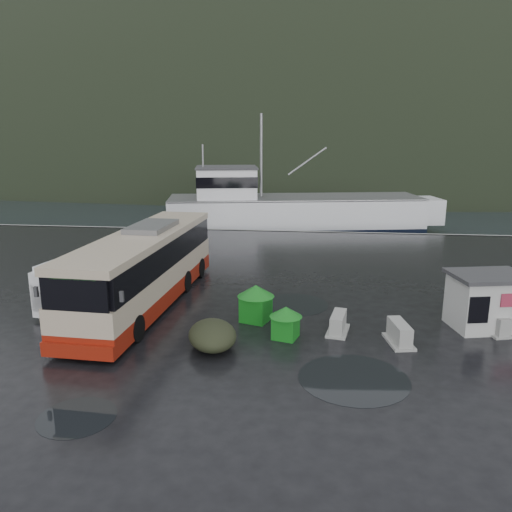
# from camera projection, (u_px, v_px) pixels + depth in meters

# --- Properties ---
(ground) EXTENTS (160.00, 160.00, 0.00)m
(ground) POSITION_uv_depth(u_px,v_px,m) (231.00, 318.00, 21.66)
(ground) COLOR black
(ground) RESTS_ON ground
(harbor_water) EXTENTS (300.00, 180.00, 0.02)m
(harbor_water) POSITION_uv_depth(u_px,v_px,m) (301.00, 164.00, 127.76)
(harbor_water) COLOR black
(harbor_water) RESTS_ON ground
(quay_edge) EXTENTS (160.00, 0.60, 1.50)m
(quay_edge) POSITION_uv_depth(u_px,v_px,m) (270.00, 231.00, 40.95)
(quay_edge) COLOR #999993
(quay_edge) RESTS_ON ground
(headland) EXTENTS (780.00, 540.00, 570.00)m
(headland) POSITION_uv_depth(u_px,v_px,m) (327.00, 148.00, 261.69)
(headland) COLOR black
(headland) RESTS_ON ground
(coach_bus) EXTENTS (3.84, 13.04, 3.65)m
(coach_bus) POSITION_uv_depth(u_px,v_px,m) (147.00, 304.00, 23.47)
(coach_bus) COLOR #BFAC90
(coach_bus) RESTS_ON ground
(white_van) EXTENTS (2.93, 5.95, 2.38)m
(white_van) POSITION_uv_depth(u_px,v_px,m) (91.00, 303.00, 23.58)
(white_van) COLOR white
(white_van) RESTS_ON ground
(waste_bin_left) EXTENTS (1.43, 1.43, 1.58)m
(waste_bin_left) POSITION_uv_depth(u_px,v_px,m) (256.00, 320.00, 21.36)
(waste_bin_left) COLOR #14741A
(waste_bin_left) RESTS_ON ground
(waste_bin_right) EXTENTS (1.15, 1.15, 1.29)m
(waste_bin_right) POSITION_uv_depth(u_px,v_px,m) (285.00, 338.00, 19.56)
(waste_bin_right) COLOR #14741A
(waste_bin_right) RESTS_ON ground
(dome_tent) EXTENTS (2.44, 2.91, 0.98)m
(dome_tent) POSITION_uv_depth(u_px,v_px,m) (213.00, 347.00, 18.68)
(dome_tent) COLOR #282C1A
(dome_tent) RESTS_ON ground
(ticket_kiosk) EXTENTS (3.35, 2.80, 2.31)m
(ticket_kiosk) POSITION_uv_depth(u_px,v_px,m) (484.00, 327.00, 20.59)
(ticket_kiosk) COLOR beige
(ticket_kiosk) RESTS_ON ground
(jersey_barrier_a) EXTENTS (1.06, 1.69, 0.79)m
(jersey_barrier_a) POSITION_uv_depth(u_px,v_px,m) (338.00, 332.00, 20.11)
(jersey_barrier_a) COLOR #999993
(jersey_barrier_a) RESTS_ON ground
(jersey_barrier_b) EXTENTS (1.09, 1.77, 0.83)m
(jersey_barrier_b) POSITION_uv_depth(u_px,v_px,m) (399.00, 343.00, 19.06)
(jersey_barrier_b) COLOR #999993
(jersey_barrier_b) RESTS_ON ground
(jersey_barrier_c) EXTENTS (1.19, 1.73, 0.79)m
(jersey_barrier_c) POSITION_uv_depth(u_px,v_px,m) (493.00, 332.00, 20.12)
(jersey_barrier_c) COLOR #999993
(jersey_barrier_c) RESTS_ON ground
(fishing_trawler) EXTENTS (28.17, 10.99, 11.01)m
(fishing_trawler) POSITION_uv_depth(u_px,v_px,m) (295.00, 218.00, 46.93)
(fishing_trawler) COLOR white
(fishing_trawler) RESTS_ON ground
(puddles) EXTENTS (10.88, 12.98, 0.01)m
(puddles) POSITION_uv_depth(u_px,v_px,m) (290.00, 350.00, 18.47)
(puddles) COLOR black
(puddles) RESTS_ON ground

